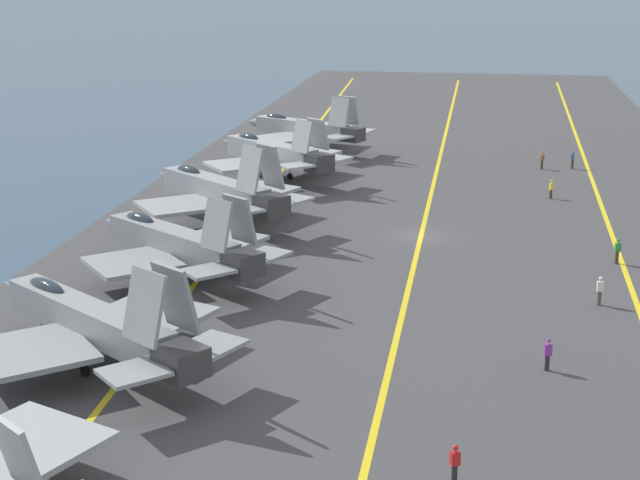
# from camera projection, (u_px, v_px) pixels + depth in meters

# --- Properties ---
(ground_plane) EXTENTS (2000.00, 2000.00, 0.00)m
(ground_plane) POSITION_uv_depth(u_px,v_px,m) (421.00, 241.00, 73.77)
(ground_plane) COLOR #334C66
(carrier_deck) EXTENTS (219.68, 51.47, 0.40)m
(carrier_deck) POSITION_uv_depth(u_px,v_px,m) (421.00, 238.00, 73.71)
(carrier_deck) COLOR #424244
(carrier_deck) RESTS_ON ground
(deck_stripe_foul_line) EXTENTS (197.67, 4.95, 0.01)m
(deck_stripe_foul_line) POSITION_uv_depth(u_px,v_px,m) (615.00, 244.00, 71.45)
(deck_stripe_foul_line) COLOR yellow
(deck_stripe_foul_line) RESTS_ON carrier_deck
(deck_stripe_centerline) EXTENTS (197.72, 0.36, 0.01)m
(deck_stripe_centerline) POSITION_uv_depth(u_px,v_px,m) (421.00, 236.00, 73.66)
(deck_stripe_centerline) COLOR yellow
(deck_stripe_centerline) RESTS_ON carrier_deck
(deck_stripe_edge_line) EXTENTS (197.57, 8.44, 0.01)m
(deck_stripe_edge_line) POSITION_uv_depth(u_px,v_px,m) (238.00, 228.00, 75.87)
(deck_stripe_edge_line) COLOR yellow
(deck_stripe_edge_line) RESTS_ON carrier_deck
(parked_jet_second) EXTENTS (13.83, 16.42, 6.53)m
(parked_jet_second) POSITION_uv_depth(u_px,v_px,m) (93.00, 322.00, 49.64)
(parked_jet_second) COLOR gray
(parked_jet_second) RESTS_ON carrier_deck
(parked_jet_third) EXTENTS (13.24, 15.10, 6.30)m
(parked_jet_third) POSITION_uv_depth(u_px,v_px,m) (176.00, 243.00, 63.32)
(parked_jet_third) COLOR gray
(parked_jet_third) RESTS_ON carrier_deck
(parked_jet_fourth) EXTENTS (13.88, 14.96, 7.00)m
(parked_jet_fourth) POSITION_uv_depth(u_px,v_px,m) (218.00, 190.00, 76.18)
(parked_jet_fourth) COLOR #93999E
(parked_jet_fourth) RESTS_ON carrier_deck
(parked_jet_fifth) EXTENTS (13.85, 14.50, 6.37)m
(parked_jet_fifth) POSITION_uv_depth(u_px,v_px,m) (273.00, 153.00, 91.44)
(parked_jet_fifth) COLOR #9EA3A8
(parked_jet_fifth) RESTS_ON carrier_deck
(parked_jet_sixth) EXTENTS (13.15, 15.26, 6.34)m
(parked_jet_sixth) POSITION_uv_depth(u_px,v_px,m) (304.00, 129.00, 104.95)
(parked_jet_sixth) COLOR #9EA3A8
(parked_jet_sixth) RESTS_ON carrier_deck
(crew_blue_vest) EXTENTS (0.41, 0.31, 1.77)m
(crew_blue_vest) POSITION_uv_depth(u_px,v_px,m) (573.00, 159.00, 96.82)
(crew_blue_vest) COLOR #383328
(crew_blue_vest) RESTS_ON carrier_deck
(crew_purple_vest) EXTENTS (0.33, 0.42, 1.73)m
(crew_purple_vest) POSITION_uv_depth(u_px,v_px,m) (548.00, 353.00, 49.35)
(crew_purple_vest) COLOR #232328
(crew_purple_vest) RESTS_ON carrier_deck
(crew_green_vest) EXTENTS (0.33, 0.43, 1.76)m
(crew_green_vest) POSITION_uv_depth(u_px,v_px,m) (618.00, 250.00, 66.67)
(crew_green_vest) COLOR #383328
(crew_green_vest) RESTS_ON carrier_deck
(crew_red_vest) EXTENTS (0.41, 0.46, 1.70)m
(crew_red_vest) POSITION_uv_depth(u_px,v_px,m) (455.00, 462.00, 38.68)
(crew_red_vest) COLOR #232328
(crew_red_vest) RESTS_ON carrier_deck
(crew_yellow_vest) EXTENTS (0.44, 0.35, 1.68)m
(crew_yellow_vest) POSITION_uv_depth(u_px,v_px,m) (551.00, 188.00, 84.75)
(crew_yellow_vest) COLOR #383328
(crew_yellow_vest) RESTS_ON carrier_deck
(crew_white_vest) EXTENTS (0.29, 0.40, 1.80)m
(crew_white_vest) POSITION_uv_depth(u_px,v_px,m) (600.00, 289.00, 58.68)
(crew_white_vest) COLOR #4C473D
(crew_white_vest) RESTS_ON carrier_deck
(crew_brown_vest) EXTENTS (0.44, 0.46, 1.75)m
(crew_brown_vest) POSITION_uv_depth(u_px,v_px,m) (542.00, 160.00, 96.62)
(crew_brown_vest) COLOR #383328
(crew_brown_vest) RESTS_ON carrier_deck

